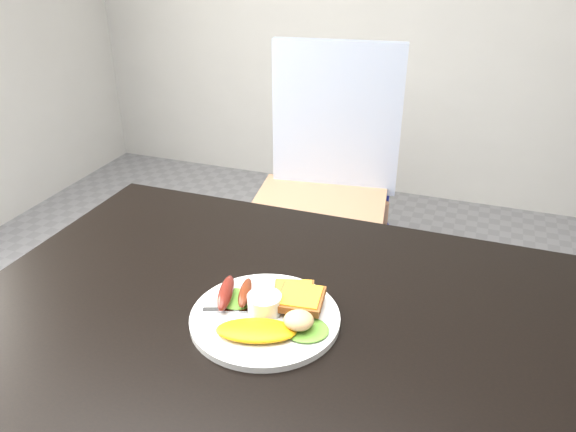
{
  "coord_description": "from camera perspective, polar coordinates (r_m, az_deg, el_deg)",
  "views": [
    {
      "loc": [
        0.28,
        -0.77,
        1.38
      ],
      "look_at": [
        -0.03,
        0.09,
        0.9
      ],
      "focal_mm": 35.0,
      "sensor_mm": 36.0,
      "label": 1
    }
  ],
  "objects": [
    {
      "name": "potato_salad",
      "position": [
        0.96,
        1.1,
        -10.54
      ],
      "size": [
        0.06,
        0.06,
        0.03
      ],
      "primitive_type": "ellipsoid",
      "rotation": [
        0.0,
        0.0,
        0.18
      ],
      "color": "#CCC08D",
      "rests_on": "lettuce_right"
    },
    {
      "name": "person",
      "position": [
        1.71,
        9.38,
        7.99
      ],
      "size": [
        0.69,
        0.57,
        1.63
      ],
      "primitive_type": "imported",
      "rotation": [
        0.0,
        0.0,
        3.49
      ],
      "color": "navy",
      "rests_on": "ground"
    },
    {
      "name": "lettuce_left",
      "position": [
        1.05,
        -5.34,
        -8.36
      ],
      "size": [
        0.09,
        0.09,
        0.01
      ],
      "primitive_type": "ellipsoid",
      "rotation": [
        0.0,
        0.0,
        -0.38
      ],
      "color": "#40942D",
      "rests_on": "plate"
    },
    {
      "name": "lettuce_right",
      "position": [
        0.97,
        1.82,
        -11.46
      ],
      "size": [
        0.09,
        0.09,
        0.01
      ],
      "primitive_type": "ellipsoid",
      "rotation": [
        0.0,
        0.0,
        0.25
      ],
      "color": "#318A19",
      "rests_on": "plate"
    },
    {
      "name": "toast_a",
      "position": [
        1.05,
        0.59,
        -7.85
      ],
      "size": [
        0.09,
        0.09,
        0.01
      ],
      "primitive_type": "cube",
      "rotation": [
        0.0,
        0.0,
        0.29
      ],
      "color": "brown",
      "rests_on": "plate"
    },
    {
      "name": "sausage_a",
      "position": [
        1.04,
        -6.32,
        -7.75
      ],
      "size": [
        0.05,
        0.11,
        0.03
      ],
      "primitive_type": "ellipsoid",
      "rotation": [
        0.0,
        0.0,
        0.28
      ],
      "color": "maroon",
      "rests_on": "lettuce_left"
    },
    {
      "name": "dining_chair",
      "position": [
        2.05,
        3.0,
        0.43
      ],
      "size": [
        0.54,
        0.54,
        0.06
      ],
      "primitive_type": "cube",
      "rotation": [
        0.0,
        0.0,
        0.14
      ],
      "color": "tan",
      "rests_on": "ground"
    },
    {
      "name": "toast_b",
      "position": [
        1.02,
        1.3,
        -8.44
      ],
      "size": [
        0.09,
        0.09,
        0.01
      ],
      "primitive_type": "cube",
      "rotation": [
        0.0,
        0.0,
        0.12
      ],
      "color": "#964B18",
      "rests_on": "toast_a"
    },
    {
      "name": "fork",
      "position": [
        1.02,
        -4.33,
        -9.5
      ],
      "size": [
        0.15,
        0.06,
        0.0
      ],
      "primitive_type": "cube",
      "rotation": [
        0.0,
        0.0,
        0.35
      ],
      "color": "#ADAFB7",
      "rests_on": "plate"
    },
    {
      "name": "omelette",
      "position": [
        0.96,
        -3.24,
        -11.54
      ],
      "size": [
        0.15,
        0.1,
        0.02
      ],
      "primitive_type": "ellipsoid",
      "rotation": [
        0.0,
        0.0,
        0.3
      ],
      "color": "orange",
      "rests_on": "plate"
    },
    {
      "name": "dining_table",
      "position": [
        1.05,
        -0.04,
        -10.72
      ],
      "size": [
        1.2,
        0.8,
        0.04
      ],
      "primitive_type": "cube",
      "color": "black",
      "rests_on": "ground"
    },
    {
      "name": "sausage_b",
      "position": [
        1.03,
        -4.37,
        -7.75
      ],
      "size": [
        0.04,
        0.09,
        0.02
      ],
      "primitive_type": "ellipsoid",
      "rotation": [
        0.0,
        0.0,
        0.26
      ],
      "color": "#5C2C0C",
      "rests_on": "lettuce_left"
    },
    {
      "name": "plate",
      "position": [
        1.01,
        -2.35,
        -10.32
      ],
      "size": [
        0.27,
        0.27,
        0.01
      ],
      "primitive_type": "cylinder",
      "color": "white",
      "rests_on": "dining_table"
    },
    {
      "name": "ramekin",
      "position": [
        1.01,
        -2.41,
        -8.95
      ],
      "size": [
        0.06,
        0.06,
        0.04
      ],
      "primitive_type": "cylinder",
      "rotation": [
        0.0,
        0.0,
        -0.01
      ],
      "color": "white",
      "rests_on": "plate"
    }
  ]
}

